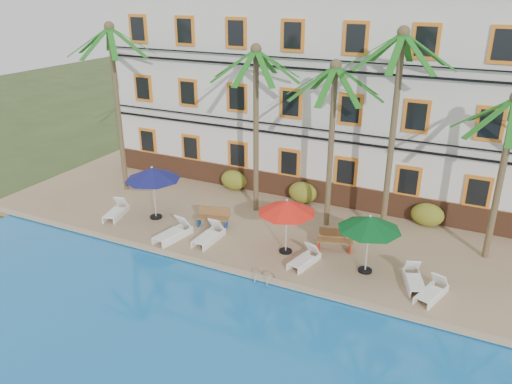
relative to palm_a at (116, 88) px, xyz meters
The scene contains 25 objects.
ground 12.22m from the palm_a, 22.25° to the right, with size 100.00×100.00×0.00m, color #384C23.
pool_deck 11.50m from the palm_a, ahead, with size 30.00×12.00×0.25m, color tan.
swimming_pool 15.94m from the palm_a, 48.05° to the right, with size 26.00×12.00×0.20m, color blue.
pool_coping 12.42m from the palm_a, 26.54° to the right, with size 30.00×0.35×0.06m, color tan.
hotel_building 11.58m from the palm_a, 30.72° to the left, with size 25.40×6.44×10.22m.
palm_a is the anchor object (origin of this frame).
palm_b 7.65m from the palm_a, ahead, with size 4.22×4.22×8.03m.
palm_c 11.34m from the palm_a, ahead, with size 4.22×4.22×7.57m.
palm_d 13.91m from the palm_a, ahead, with size 4.22×4.22×8.97m.
palm_e 18.21m from the palm_a, ahead, with size 4.22×4.22×6.86m.
shrub_left 7.76m from the palm_a, 25.30° to the left, with size 1.50×0.90×1.10m, color #35621C.
shrub_mid 10.92m from the palm_a, 15.11° to the left, with size 1.50×0.90×1.10m, color #35621C.
shrub_right 16.52m from the palm_a, ahead, with size 1.50×0.90×1.10m, color #35621C.
umbrella_blue 5.46m from the palm_a, 31.85° to the right, with size 2.63×2.63×2.63m.
umbrella_red 11.48m from the palm_a, 14.00° to the right, with size 2.43×2.43×2.43m.
umbrella_green 14.68m from the palm_a, 10.92° to the right, with size 2.45×2.45×2.45m.
lounger_a 6.35m from the palm_a, 57.91° to the right, with size 1.05×1.84×0.82m.
lounger_b 8.57m from the palm_a, 33.02° to the right, with size 1.00×2.00×0.90m.
lounger_c 9.50m from the palm_a, 23.98° to the right, with size 0.70×1.85×0.86m.
lounger_d 13.23m from the palm_a, 15.43° to the right, with size 0.94×1.73×0.77m.
lounger_e 16.99m from the palm_a, 10.28° to the right, with size 1.15×1.81×0.81m.
lounger_f 17.75m from the palm_a, 11.57° to the right, with size 1.06×1.76×0.78m.
bench_left 8.55m from the palm_a, 15.69° to the right, with size 1.57×0.83×0.93m.
bench_right 13.47m from the palm_a, ahead, with size 1.57×0.88×0.93m.
pool_ladder 13.13m from the palm_a, 25.22° to the right, with size 0.54×0.74×0.74m.
Camera 1 is at (7.58, -15.66, 10.61)m, focal length 35.00 mm.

